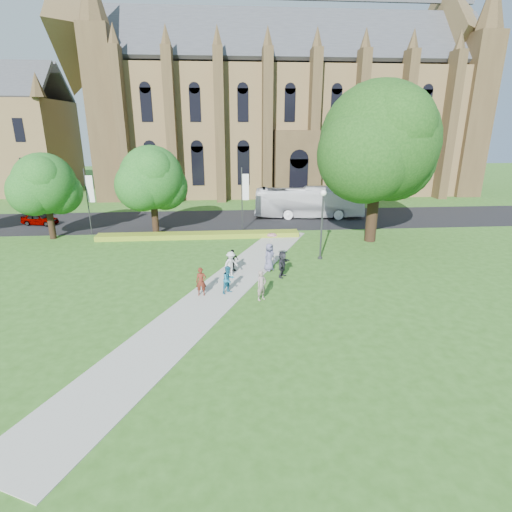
{
  "coord_description": "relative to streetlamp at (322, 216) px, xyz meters",
  "views": [
    {
      "loc": [
        0.34,
        -21.76,
        9.75
      ],
      "look_at": [
        2.31,
        2.74,
        1.6
      ],
      "focal_mm": 28.0,
      "sensor_mm": 36.0,
      "label": 1
    }
  ],
  "objects": [
    {
      "name": "large_tree",
      "position": [
        5.5,
        4.5,
        5.07
      ],
      "size": [
        9.6,
        9.6,
        13.2
      ],
      "color": "#332114",
      "rests_on": "ground"
    },
    {
      "name": "pedestrian_3",
      "position": [
        -6.71,
        -2.17,
        -2.48
      ],
      "size": [
        0.98,
        0.73,
        1.55
      ],
      "primitive_type": "imported",
      "rotation": [
        0.0,
        0.0,
        0.44
      ],
      "color": "black",
      "rests_on": "footpath"
    },
    {
      "name": "banner_pole_1",
      "position": [
        -19.39,
        8.7,
        0.09
      ],
      "size": [
        0.7,
        0.1,
        6.0
      ],
      "color": "#38383D",
      "rests_on": "ground"
    },
    {
      "name": "pedestrian_2",
      "position": [
        -6.82,
        -3.23,
        -2.39
      ],
      "size": [
        1.28,
        1.17,
        1.73
      ],
      "primitive_type": "imported",
      "rotation": [
        0.0,
        0.0,
        0.63
      ],
      "color": "#BEBEBE",
      "rests_on": "footpath"
    },
    {
      "name": "pedestrian_6",
      "position": [
        -5.14,
        -7.15,
        -2.36
      ],
      "size": [
        0.78,
        0.74,
        1.79
      ],
      "primitive_type": "imported",
      "rotation": [
        0.0,
        0.0,
        0.65
      ],
      "color": "gray",
      "rests_on": "footpath"
    },
    {
      "name": "ground",
      "position": [
        -7.5,
        -6.5,
        -3.3
      ],
      "size": [
        160.0,
        160.0,
        0.0
      ],
      "primitive_type": "plane",
      "color": "#2E5A1B",
      "rests_on": "ground"
    },
    {
      "name": "banner_pole_0",
      "position": [
        -5.39,
        8.7,
        0.09
      ],
      "size": [
        0.7,
        0.1,
        6.0
      ],
      "color": "#38383D",
      "rests_on": "ground"
    },
    {
      "name": "flower_hedge",
      "position": [
        -9.5,
        6.7,
        -3.07
      ],
      "size": [
        18.0,
        1.4,
        0.45
      ],
      "primitive_type": "cube",
      "color": "#AAA622",
      "rests_on": "ground"
    },
    {
      "name": "footpath",
      "position": [
        -7.5,
        -5.5,
        -3.28
      ],
      "size": [
        15.58,
        28.54,
        0.04
      ],
      "primitive_type": "cube",
      "rotation": [
        0.0,
        0.0,
        -0.44
      ],
      "color": "#B2B2A8",
      "rests_on": "ground"
    },
    {
      "name": "pedestrian_5",
      "position": [
        -3.42,
        -3.58,
        -2.37
      ],
      "size": [
        1.24,
        1.7,
        1.78
      ],
      "primitive_type": "imported",
      "rotation": [
        0.0,
        0.0,
        1.08
      ],
      "color": "#26262D",
      "rests_on": "footpath"
    },
    {
      "name": "streetlamp",
      "position": [
        0.0,
        0.0,
        0.0
      ],
      "size": [
        0.44,
        0.44,
        5.24
      ],
      "color": "#38383D",
      "rests_on": "ground"
    },
    {
      "name": "street_tree_1",
      "position": [
        -13.5,
        8.0,
        1.93
      ],
      "size": [
        5.6,
        5.6,
        8.05
      ],
      "color": "#332114",
      "rests_on": "ground"
    },
    {
      "name": "car_0",
      "position": [
        -25.83,
        12.84,
        -2.66
      ],
      "size": [
        3.84,
        2.31,
        1.22
      ],
      "primitive_type": "imported",
      "rotation": [
        0.0,
        0.0,
        1.32
      ],
      "color": "gray",
      "rests_on": "road"
    },
    {
      "name": "tour_coach",
      "position": [
        1.97,
        14.09,
        -1.64
      ],
      "size": [
        11.94,
        3.69,
        3.28
      ],
      "primitive_type": "imported",
      "rotation": [
        0.0,
        0.0,
        1.49
      ],
      "color": "silver",
      "rests_on": "road"
    },
    {
      "name": "pedestrian_1",
      "position": [
        -7.03,
        -5.99,
        -2.4
      ],
      "size": [
        1.05,
        1.03,
        1.7
      ],
      "primitive_type": "imported",
      "rotation": [
        0.0,
        0.0,
        0.7
      ],
      "color": "#196280",
      "rests_on": "footpath"
    },
    {
      "name": "road",
      "position": [
        -7.5,
        13.5,
        -3.29
      ],
      "size": [
        160.0,
        10.0,
        0.02
      ],
      "primitive_type": "cube",
      "color": "black",
      "rests_on": "ground"
    },
    {
      "name": "cathedral",
      "position": [
        2.5,
        33.23,
        9.69
      ],
      "size": [
        52.6,
        18.25,
        28.0
      ],
      "color": "brown",
      "rests_on": "ground"
    },
    {
      "name": "pedestrian_4",
      "position": [
        -4.14,
        -2.24,
        -2.29
      ],
      "size": [
        1.11,
        1.08,
        1.92
      ],
      "primitive_type": "imported",
      "rotation": [
        0.0,
        0.0,
        0.72
      ],
      "color": "slate",
      "rests_on": "footpath"
    },
    {
      "name": "parasol",
      "position": [
        -3.96,
        -2.14,
        -1.02
      ],
      "size": [
        0.75,
        0.75,
        0.62
      ],
      "primitive_type": "imported",
      "rotation": [
        0.0,
        0.0,
        -0.07
      ],
      "color": "#E7A3A9",
      "rests_on": "pedestrian_4"
    },
    {
      "name": "pedestrian_0",
      "position": [
        -8.64,
        -6.19,
        -2.4
      ],
      "size": [
        0.63,
        0.41,
        1.72
      ],
      "primitive_type": "imported",
      "rotation": [
        0.0,
        0.0,
        -0.0
      ],
      "color": "#581F14",
      "rests_on": "footpath"
    },
    {
      "name": "street_tree_0",
      "position": [
        -22.5,
        7.5,
        1.58
      ],
      "size": [
        5.2,
        5.2,
        7.5
      ],
      "color": "#332114",
      "rests_on": "ground"
    }
  ]
}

